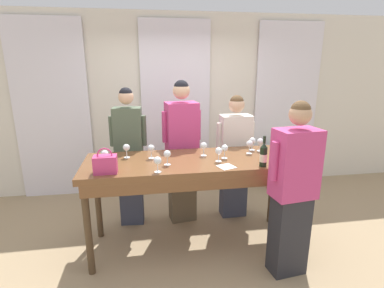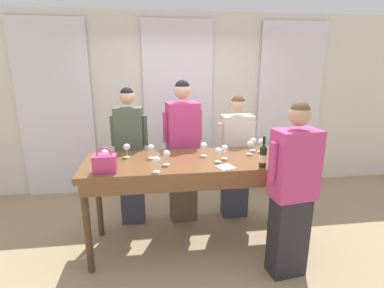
{
  "view_description": "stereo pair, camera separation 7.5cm",
  "coord_description": "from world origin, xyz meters",
  "px_view_note": "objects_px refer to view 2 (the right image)",
  "views": [
    {
      "loc": [
        -0.5,
        -3.04,
        2.07
      ],
      "look_at": [
        0.0,
        0.08,
        1.19
      ],
      "focal_mm": 28.0,
      "sensor_mm": 36.0,
      "label": 1
    },
    {
      "loc": [
        -0.43,
        -3.05,
        2.07
      ],
      "look_at": [
        0.0,
        0.08,
        1.19
      ],
      "focal_mm": 28.0,
      "sensor_mm": 36.0,
      "label": 2
    }
  ],
  "objects_px": {
    "wine_glass_back_left": "(127,147)",
    "guest_olive_jacket": "(130,155)",
    "wine_glass_front_right": "(225,149)",
    "potted_plant": "(279,166)",
    "handbag": "(105,163)",
    "wine_glass_by_bottle": "(250,145)",
    "guest_cream_sweater": "(236,156)",
    "wine_glass_front_mid": "(151,148)",
    "host_pouring": "(292,192)",
    "wine_glass_back_mid": "(156,161)",
    "wine_glass_back_right": "(167,154)",
    "wine_bottle": "(263,156)",
    "wine_glass_center_left": "(204,146)",
    "guest_pink_top": "(183,152)",
    "wine_glass_center_mid": "(261,142)",
    "tasting_bar": "(193,169)",
    "wine_glass_center_right": "(218,152)",
    "wine_glass_near_host": "(253,141)",
    "wine_glass_front_left": "(105,154)"
  },
  "relations": [
    {
      "from": "guest_pink_top",
      "to": "host_pouring",
      "type": "distance_m",
      "value": 1.52
    },
    {
      "from": "tasting_bar",
      "to": "wine_glass_center_mid",
      "type": "xyz_separation_m",
      "value": [
        0.83,
        0.2,
        0.21
      ]
    },
    {
      "from": "wine_glass_front_right",
      "to": "potted_plant",
      "type": "relative_size",
      "value": 0.21
    },
    {
      "from": "wine_glass_back_left",
      "to": "guest_olive_jacket",
      "type": "height_order",
      "value": "guest_olive_jacket"
    },
    {
      "from": "wine_glass_front_mid",
      "to": "wine_glass_front_right",
      "type": "xyz_separation_m",
      "value": [
        0.79,
        -0.13,
        -0.0
      ]
    },
    {
      "from": "wine_bottle",
      "to": "wine_glass_front_left",
      "type": "distance_m",
      "value": 1.61
    },
    {
      "from": "handbag",
      "to": "wine_glass_back_left",
      "type": "relative_size",
      "value": 1.6
    },
    {
      "from": "host_pouring",
      "to": "guest_olive_jacket",
      "type": "bearing_deg",
      "value": 142.03
    },
    {
      "from": "tasting_bar",
      "to": "wine_glass_back_left",
      "type": "distance_m",
      "value": 0.77
    },
    {
      "from": "handbag",
      "to": "guest_pink_top",
      "type": "bearing_deg",
      "value": 46.32
    },
    {
      "from": "guest_pink_top",
      "to": "potted_plant",
      "type": "height_order",
      "value": "guest_pink_top"
    },
    {
      "from": "wine_glass_front_mid",
      "to": "guest_olive_jacket",
      "type": "height_order",
      "value": "guest_olive_jacket"
    },
    {
      "from": "wine_glass_front_left",
      "to": "wine_glass_front_mid",
      "type": "xyz_separation_m",
      "value": [
        0.47,
        0.14,
        0.0
      ]
    },
    {
      "from": "wine_glass_by_bottle",
      "to": "wine_glass_front_mid",
      "type": "bearing_deg",
      "value": 179.9
    },
    {
      "from": "wine_glass_center_left",
      "to": "wine_glass_front_mid",
      "type": "bearing_deg",
      "value": -179.65
    },
    {
      "from": "wine_glass_center_right",
      "to": "wine_glass_near_host",
      "type": "height_order",
      "value": "same"
    },
    {
      "from": "tasting_bar",
      "to": "wine_glass_back_mid",
      "type": "bearing_deg",
      "value": -142.24
    },
    {
      "from": "wine_glass_back_left",
      "to": "handbag",
      "type": "bearing_deg",
      "value": -111.49
    },
    {
      "from": "wine_glass_center_mid",
      "to": "wine_glass_back_mid",
      "type": "height_order",
      "value": "same"
    },
    {
      "from": "wine_glass_front_left",
      "to": "wine_glass_center_mid",
      "type": "bearing_deg",
      "value": 6.84
    },
    {
      "from": "wine_glass_center_mid",
      "to": "wine_glass_by_bottle",
      "type": "height_order",
      "value": "same"
    },
    {
      "from": "wine_glass_center_mid",
      "to": "potted_plant",
      "type": "xyz_separation_m",
      "value": [
        0.8,
        1.18,
        -0.75
      ]
    },
    {
      "from": "wine_glass_back_mid",
      "to": "wine_glass_back_right",
      "type": "xyz_separation_m",
      "value": [
        0.11,
        0.2,
        -0.0
      ]
    },
    {
      "from": "wine_glass_back_right",
      "to": "tasting_bar",
      "type": "bearing_deg",
      "value": 21.35
    },
    {
      "from": "wine_glass_back_left",
      "to": "guest_cream_sweater",
      "type": "relative_size",
      "value": 0.09
    },
    {
      "from": "wine_glass_front_mid",
      "to": "wine_glass_front_right",
      "type": "height_order",
      "value": "same"
    },
    {
      "from": "wine_glass_front_right",
      "to": "wine_bottle",
      "type": "bearing_deg",
      "value": -44.47
    },
    {
      "from": "wine_glass_back_mid",
      "to": "guest_pink_top",
      "type": "height_order",
      "value": "guest_pink_top"
    },
    {
      "from": "wine_glass_front_mid",
      "to": "wine_glass_front_right",
      "type": "distance_m",
      "value": 0.8
    },
    {
      "from": "tasting_bar",
      "to": "wine_glass_center_right",
      "type": "xyz_separation_m",
      "value": [
        0.25,
        -0.09,
        0.21
      ]
    },
    {
      "from": "wine_bottle",
      "to": "wine_glass_near_host",
      "type": "distance_m",
      "value": 0.57
    },
    {
      "from": "wine_bottle",
      "to": "wine_glass_center_right",
      "type": "bearing_deg",
      "value": 152.11
    },
    {
      "from": "guest_olive_jacket",
      "to": "host_pouring",
      "type": "relative_size",
      "value": 1.02
    },
    {
      "from": "wine_glass_front_left",
      "to": "host_pouring",
      "type": "xyz_separation_m",
      "value": [
        1.78,
        -0.58,
        -0.27
      ]
    },
    {
      "from": "host_pouring",
      "to": "potted_plant",
      "type": "xyz_separation_m",
      "value": [
        0.77,
        1.98,
        -0.48
      ]
    },
    {
      "from": "wine_glass_front_mid",
      "to": "wine_glass_back_mid",
      "type": "relative_size",
      "value": 1.0
    },
    {
      "from": "tasting_bar",
      "to": "potted_plant",
      "type": "xyz_separation_m",
      "value": [
        1.63,
        1.39,
        -0.54
      ]
    },
    {
      "from": "wine_glass_front_right",
      "to": "handbag",
      "type": "bearing_deg",
      "value": -168.58
    },
    {
      "from": "handbag",
      "to": "wine_glass_by_bottle",
      "type": "bearing_deg",
      "value": 13.53
    },
    {
      "from": "wine_glass_back_mid",
      "to": "wine_glass_back_right",
      "type": "height_order",
      "value": "same"
    },
    {
      "from": "guest_cream_sweater",
      "to": "host_pouring",
      "type": "distance_m",
      "value": 1.24
    },
    {
      "from": "wine_glass_back_left",
      "to": "wine_glass_front_left",
      "type": "bearing_deg",
      "value": -135.27
    },
    {
      "from": "wine_glass_front_left",
      "to": "guest_cream_sweater",
      "type": "relative_size",
      "value": 0.09
    },
    {
      "from": "wine_glass_center_left",
      "to": "guest_cream_sweater",
      "type": "height_order",
      "value": "guest_cream_sweater"
    },
    {
      "from": "wine_glass_center_right",
      "to": "guest_cream_sweater",
      "type": "bearing_deg",
      "value": 60.75
    },
    {
      "from": "wine_bottle",
      "to": "wine_glass_center_left",
      "type": "xyz_separation_m",
      "value": [
        -0.52,
        0.44,
        -0.01
      ]
    },
    {
      "from": "wine_glass_center_mid",
      "to": "host_pouring",
      "type": "xyz_separation_m",
      "value": [
        0.03,
        -0.79,
        -0.27
      ]
    },
    {
      "from": "wine_glass_front_right",
      "to": "wine_glass_back_left",
      "type": "distance_m",
      "value": 1.08
    },
    {
      "from": "wine_glass_back_left",
      "to": "guest_cream_sweater",
      "type": "xyz_separation_m",
      "value": [
        1.37,
        0.44,
        -0.3
      ]
    },
    {
      "from": "wine_glass_center_mid",
      "to": "wine_glass_by_bottle",
      "type": "bearing_deg",
      "value": -154.73
    }
  ]
}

